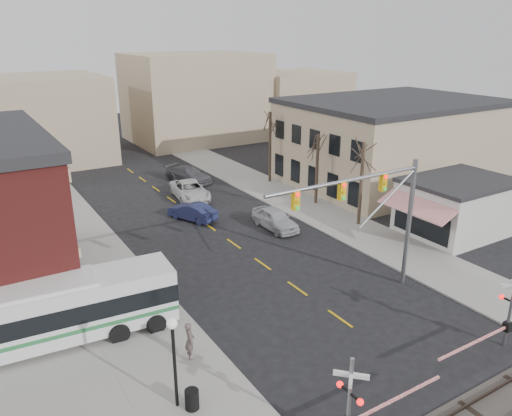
% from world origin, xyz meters
% --- Properties ---
extents(ground, '(160.00, 160.00, 0.00)m').
position_xyz_m(ground, '(0.00, 0.00, 0.00)').
color(ground, black).
rests_on(ground, ground).
extents(sidewalk_west, '(5.00, 60.00, 0.12)m').
position_xyz_m(sidewalk_west, '(-9.50, 20.00, 0.06)').
color(sidewalk_west, gray).
rests_on(sidewalk_west, ground).
extents(sidewalk_east, '(5.00, 60.00, 0.12)m').
position_xyz_m(sidewalk_east, '(9.50, 20.00, 0.06)').
color(sidewalk_east, gray).
rests_on(sidewalk_east, ground).
extents(tan_building, '(20.30, 15.30, 8.50)m').
position_xyz_m(tan_building, '(22.00, 20.00, 4.26)').
color(tan_building, tan).
rests_on(tan_building, ground).
extents(awning_shop, '(9.74, 6.20, 4.30)m').
position_xyz_m(awning_shop, '(15.97, 7.00, 2.16)').
color(awning_shop, beige).
rests_on(awning_shop, ground).
extents(tree_east_a, '(0.28, 0.28, 6.75)m').
position_xyz_m(tree_east_a, '(10.50, 12.00, 3.50)').
color(tree_east_a, '#382B21').
rests_on(tree_east_a, sidewalk_east).
extents(tree_east_b, '(0.28, 0.28, 6.30)m').
position_xyz_m(tree_east_b, '(10.80, 18.00, 3.27)').
color(tree_east_b, '#382B21').
rests_on(tree_east_b, sidewalk_east).
extents(tree_east_c, '(0.28, 0.28, 7.20)m').
position_xyz_m(tree_east_c, '(11.00, 26.00, 3.72)').
color(tree_east_c, '#382B21').
rests_on(tree_east_c, sidewalk_east).
extents(transit_bus, '(12.94, 3.77, 3.29)m').
position_xyz_m(transit_bus, '(-14.05, 7.78, 1.85)').
color(transit_bus, silver).
rests_on(transit_bus, ground).
extents(traffic_signal_mast, '(10.48, 0.30, 8.00)m').
position_xyz_m(traffic_signal_mast, '(3.22, 3.13, 5.76)').
color(traffic_signal_mast, gray).
rests_on(traffic_signal_mast, ground).
extents(rr_crossing_west, '(5.60, 1.36, 4.00)m').
position_xyz_m(rr_crossing_west, '(-5.28, -4.99, 1.97)').
color(rr_crossing_west, gray).
rests_on(rr_crossing_west, ground).
extents(rr_crossing_east, '(5.60, 1.36, 4.00)m').
position_xyz_m(rr_crossing_east, '(4.99, -4.21, 1.97)').
color(rr_crossing_east, gray).
rests_on(rr_crossing_east, ground).
extents(street_lamp, '(0.44, 0.44, 4.19)m').
position_xyz_m(street_lamp, '(-10.35, 0.33, 3.12)').
color(street_lamp, black).
rests_on(street_lamp, sidewalk_west).
extents(trash_bin, '(0.60, 0.60, 0.88)m').
position_xyz_m(trash_bin, '(-9.88, -0.16, 0.56)').
color(trash_bin, black).
rests_on(trash_bin, sidewalk_west).
extents(car_a, '(1.95, 4.81, 1.63)m').
position_xyz_m(car_a, '(4.33, 14.97, 0.82)').
color(car_a, '#A6A7AB').
rests_on(car_a, ground).
extents(car_b, '(3.20, 4.68, 1.46)m').
position_xyz_m(car_b, '(-0.49, 20.17, 0.73)').
color(car_b, '#1A1F42').
rests_on(car_b, ground).
extents(car_c, '(3.48, 6.21, 1.64)m').
position_xyz_m(car_c, '(1.66, 25.37, 0.82)').
color(car_c, beige).
rests_on(car_c, ground).
extents(car_d, '(4.05, 5.82, 1.56)m').
position_xyz_m(car_d, '(3.89, 30.57, 0.78)').
color(car_d, '#48484E').
rests_on(car_d, ground).
extents(pedestrian_near, '(0.62, 0.79, 1.90)m').
position_xyz_m(pedestrian_near, '(-8.51, 3.03, 1.07)').
color(pedestrian_near, '#554844').
rests_on(pedestrian_near, sidewalk_west).
extents(pedestrian_far, '(1.15, 1.06, 1.91)m').
position_xyz_m(pedestrian_far, '(-11.48, 7.64, 1.08)').
color(pedestrian_far, '#3A4666').
rests_on(pedestrian_far, sidewalk_west).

